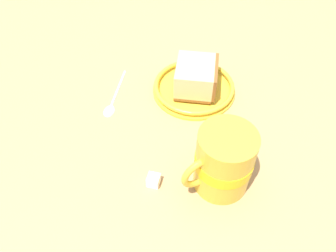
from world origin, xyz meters
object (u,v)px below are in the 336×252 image
Objects in this scene: teaspoon at (112,102)px; sugar_cube at (154,180)px; cake_slice at (196,77)px; small_plate at (194,88)px; tea_mug at (223,161)px.

sugar_cube is at bearing 110.19° from teaspoon.
cake_slice is 0.77× the size of teaspoon.
small_plate is 21.98cm from sugar_cube.
teaspoon is at bearing -48.11° from tea_mug.
cake_slice is 22.20cm from sugar_cube.
small_plate and sugar_cube have the same top height.
small_plate is 1.45× the size of tea_mug.
cake_slice reaches higher than small_plate.
tea_mug is at bearing 92.51° from cake_slice.
teaspoon is at bearing 6.69° from cake_slice.
sugar_cube is (9.17, 20.03, -2.73)cm from cake_slice.
cake_slice reaches higher than teaspoon.
cake_slice is at bearing -114.59° from sugar_cube.
sugar_cube is at bearing 66.10° from small_plate.
teaspoon is at bearing -69.81° from sugar_cube.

